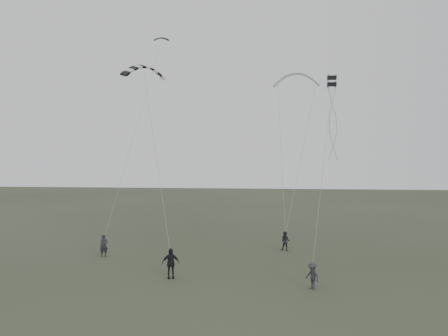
# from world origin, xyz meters

# --- Properties ---
(ground) EXTENTS (140.00, 140.00, 0.00)m
(ground) POSITION_xyz_m (0.00, 0.00, 0.00)
(ground) COLOR #343A28
(ground) RESTS_ON ground
(flyer_left) EXTENTS (0.74, 0.67, 1.69)m
(flyer_left) POSITION_xyz_m (-8.05, 4.63, 0.85)
(flyer_left) COLOR black
(flyer_left) RESTS_ON ground
(flyer_right) EXTENTS (0.90, 0.79, 1.58)m
(flyer_right) POSITION_xyz_m (5.98, 8.00, 0.79)
(flyer_right) COLOR #26262C
(flyer_right) RESTS_ON ground
(flyer_center) EXTENTS (1.22, 0.78, 1.92)m
(flyer_center) POSITION_xyz_m (-1.69, -0.60, 0.96)
(flyer_center) COLOR black
(flyer_center) RESTS_ON ground
(flyer_far) EXTENTS (1.08, 1.15, 1.56)m
(flyer_far) POSITION_xyz_m (7.09, -1.97, 0.78)
(flyer_far) COLOR #2D2E33
(flyer_far) RESTS_ON ground
(kite_dark_small) EXTENTS (1.38, 0.60, 0.57)m
(kite_dark_small) POSITION_xyz_m (-4.97, 10.90, 18.27)
(kite_dark_small) COLOR black
(kite_dark_small) RESTS_ON flyer_left
(kite_pale_large) EXTENTS (4.38, 1.36, 1.91)m
(kite_pale_large) POSITION_xyz_m (7.23, 14.04, 15.41)
(kite_pale_large) COLOR #A6A8AB
(kite_pale_large) RESTS_ON flyer_right
(kite_striped) EXTENTS (3.35, 3.08, 1.49)m
(kite_striped) POSITION_xyz_m (-4.73, 4.40, 14.46)
(kite_striped) COLOR black
(kite_striped) RESTS_ON flyer_center
(kite_box) EXTENTS (0.58, 0.61, 0.71)m
(kite_box) POSITION_xyz_m (8.72, 2.12, 12.80)
(kite_box) COLOR black
(kite_box) RESTS_ON flyer_far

